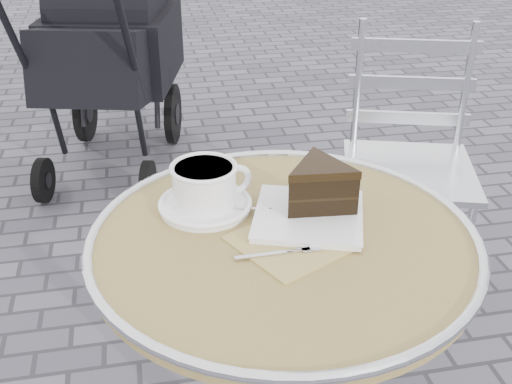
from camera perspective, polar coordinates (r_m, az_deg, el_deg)
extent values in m
cylinder|color=silver|center=(1.40, 2.14, -16.61)|extent=(0.07, 0.07, 0.67)
cylinder|color=tan|center=(1.18, 2.45, -4.63)|extent=(0.70, 0.70, 0.03)
torus|color=silver|center=(1.17, 2.47, -4.02)|extent=(0.72, 0.72, 0.02)
cylinder|color=white|center=(1.26, -4.54, -1.24)|extent=(0.18, 0.18, 0.01)
cylinder|color=white|center=(1.24, -4.62, 0.59)|extent=(0.14, 0.14, 0.08)
torus|color=white|center=(1.25, -1.73, 1.14)|extent=(0.06, 0.03, 0.06)
cylinder|color=#CEAE89|center=(1.22, -4.68, 2.06)|extent=(0.11, 0.11, 0.01)
cube|color=tan|center=(1.15, 3.08, -4.47)|extent=(0.24, 0.24, 0.00)
cube|color=white|center=(1.22, 4.69, -2.19)|extent=(0.25, 0.25, 0.01)
cylinder|color=silver|center=(2.01, 8.39, -6.07)|extent=(0.02, 0.02, 0.45)
cylinder|color=silver|center=(2.06, 17.88, -6.40)|extent=(0.02, 0.02, 0.45)
cylinder|color=silver|center=(2.30, 8.18, -1.23)|extent=(0.02, 0.02, 0.45)
cylinder|color=silver|center=(2.34, 16.48, -1.63)|extent=(0.02, 0.02, 0.45)
cube|color=silver|center=(2.05, 13.45, 1.81)|extent=(0.50, 0.50, 0.02)
cube|color=black|center=(2.91, -13.35, 11.14)|extent=(0.61, 0.80, 0.43)
cylinder|color=black|center=(2.86, -18.38, 1.00)|extent=(0.08, 0.20, 0.19)
cylinder|color=black|center=(2.73, -9.58, 0.79)|extent=(0.08, 0.20, 0.19)
cylinder|color=black|center=(3.39, -14.93, 6.89)|extent=(0.11, 0.30, 0.30)
cylinder|color=black|center=(3.28, -7.39, 6.91)|extent=(0.11, 0.30, 0.30)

